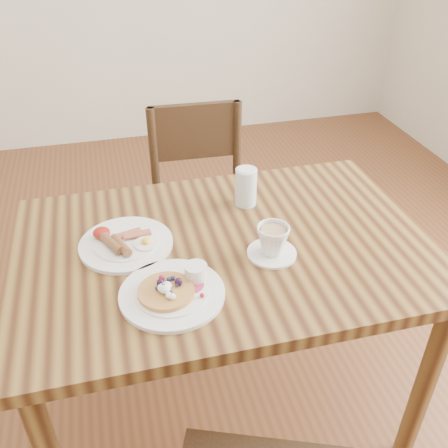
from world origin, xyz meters
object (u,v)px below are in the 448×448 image
Objects in this scene: teacup_saucer at (272,242)px; water_glass at (246,187)px; dining_table at (224,270)px; pancake_plate at (173,290)px; chair_far at (202,202)px; breakfast_plate at (125,243)px.

teacup_saucer is 1.12× the size of water_glass.
water_glass is (0.12, 0.20, 0.16)m from dining_table.
pancake_plate is 0.49m from water_glass.
dining_table is 0.67m from chair_far.
chair_far is 0.79m from teacup_saucer.
dining_table is at bearing 45.08° from pancake_plate.
chair_far reaches higher than pancake_plate.
water_glass is at bearing 99.36° from chair_far.
chair_far reaches higher than dining_table.
teacup_saucer reaches higher than breakfast_plate.
chair_far is 0.90m from pancake_plate.
water_glass reaches higher than breakfast_plate.
pancake_plate reaches higher than breakfast_plate.
teacup_saucer is (0.05, -0.73, 0.30)m from chair_far.
dining_table is at bearing -121.87° from water_glass.
water_glass is at bearing 18.78° from breakfast_plate.
teacup_saucer is at bearing 96.34° from chair_far.
water_glass is at bearing 58.13° from dining_table.
teacup_saucer is (0.12, -0.08, 0.14)m from dining_table.
pancake_plate is 1.93× the size of teacup_saucer.
pancake_plate is (-0.25, -0.83, 0.27)m from chair_far.
breakfast_plate is at bearing 61.67° from chair_far.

